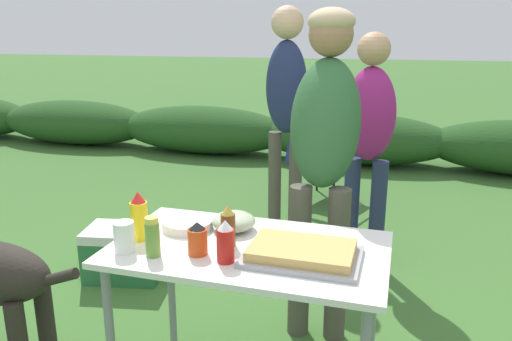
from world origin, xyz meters
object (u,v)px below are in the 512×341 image
object	(u,v)px
ketchup_bottle	(226,242)
camp_chair_green_behind_table	(320,155)
standing_person_in_olive_jacket	(286,100)
hot_sauce_bottle	(197,239)
mixing_bowl	(234,221)
mustard_bottle	(139,217)
paper_cup_stack	(124,237)
folding_table	(249,264)
standing_person_with_beanie	(325,134)
food_tray	(302,253)
cooler_box	(124,252)
relish_jar	(153,237)
standing_person_in_red_jacket	(369,130)
beer_bottle	(228,227)
plate_stack	(188,224)

from	to	relation	value
ketchup_bottle	camp_chair_green_behind_table	world-z (taller)	ketchup_bottle
standing_person_in_olive_jacket	camp_chair_green_behind_table	distance (m)	1.11
hot_sauce_bottle	camp_chair_green_behind_table	size ratio (longest dim) A/B	0.16
mixing_bowl	mustard_bottle	world-z (taller)	mustard_bottle
paper_cup_stack	mustard_bottle	size ratio (longest dim) A/B	0.59
folding_table	standing_person_with_beanie	size ratio (longest dim) A/B	0.65
food_tray	cooler_box	world-z (taller)	food_tray
mustard_bottle	standing_person_with_beanie	world-z (taller)	standing_person_with_beanie
relish_jar	camp_chair_green_behind_table	distance (m)	2.96
folding_table	mustard_bottle	distance (m)	0.49
food_tray	standing_person_in_red_jacket	xyz separation A→B (m)	(0.12, 1.57, 0.19)
hot_sauce_bottle	standing_person_with_beanie	size ratio (longest dim) A/B	0.08
standing_person_in_red_jacket	cooler_box	xyz separation A→B (m)	(-1.49, -0.63, -0.78)
relish_jar	mustard_bottle	size ratio (longest dim) A/B	0.76
hot_sauce_bottle	cooler_box	xyz separation A→B (m)	(-0.97, 1.01, -0.63)
mixing_bowl	paper_cup_stack	distance (m)	0.47
beer_bottle	camp_chair_green_behind_table	distance (m)	2.79
ketchup_bottle	mustard_bottle	xyz separation A→B (m)	(-0.41, 0.10, 0.02)
mixing_bowl	plate_stack	bearing A→B (deg)	-168.99
hot_sauce_bottle	beer_bottle	world-z (taller)	beer_bottle
standing_person_with_beanie	beer_bottle	bearing A→B (deg)	-113.18
paper_cup_stack	beer_bottle	size ratio (longest dim) A/B	0.72
standing_person_in_olive_jacket	ketchup_bottle	bearing A→B (deg)	-73.32
plate_stack	standing_person_in_olive_jacket	size ratio (longest dim) A/B	0.13
plate_stack	relish_jar	bearing A→B (deg)	-92.19
ketchup_bottle	standing_person_in_olive_jacket	xyz separation A→B (m)	(-0.24, 1.99, 0.27)
plate_stack	mixing_bowl	xyz separation A→B (m)	(0.20, 0.04, 0.02)
mustard_bottle	camp_chair_green_behind_table	distance (m)	2.85
folding_table	cooler_box	size ratio (longest dim) A/B	2.07
relish_jar	cooler_box	xyz separation A→B (m)	(-0.81, 1.07, -0.65)
food_tray	beer_bottle	bearing A→B (deg)	172.38
paper_cup_stack	standing_person_in_olive_jacket	bearing A→B (deg)	85.23
ketchup_bottle	relish_jar	size ratio (longest dim) A/B	1.05
food_tray	camp_chair_green_behind_table	bearing A→B (deg)	97.87
cooler_box	ketchup_bottle	bearing A→B (deg)	125.31
hot_sauce_bottle	relish_jar	size ratio (longest dim) A/B	0.84
standing_person_in_olive_jacket	camp_chair_green_behind_table	world-z (taller)	standing_person_in_olive_jacket
food_tray	relish_jar	size ratio (longest dim) A/B	2.79
mixing_bowl	standing_person_in_red_jacket	size ratio (longest dim) A/B	0.12
mixing_bowl	relish_jar	bearing A→B (deg)	-122.54
paper_cup_stack	standing_person_with_beanie	distance (m)	1.13
plate_stack	standing_person_in_red_jacket	distance (m)	1.57
ketchup_bottle	mustard_bottle	size ratio (longest dim) A/B	0.80
relish_jar	standing_person_in_olive_jacket	size ratio (longest dim) A/B	0.09
beer_bottle	camp_chair_green_behind_table	xyz separation A→B (m)	(-0.08, 2.76, -0.35)
hot_sauce_bottle	mixing_bowl	bearing A→B (deg)	78.52
food_tray	mixing_bowl	xyz separation A→B (m)	(-0.34, 0.20, 0.01)
hot_sauce_bottle	mustard_bottle	xyz separation A→B (m)	(-0.28, 0.07, 0.04)
mustard_bottle	folding_table	bearing A→B (deg)	7.53
plate_stack	camp_chair_green_behind_table	xyz separation A→B (m)	(0.15, 2.64, -0.29)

